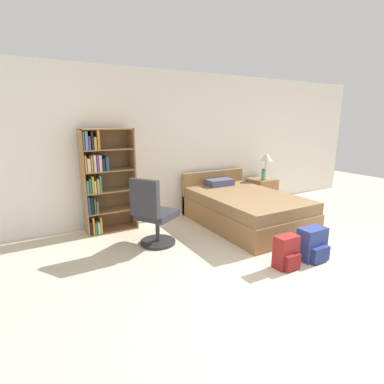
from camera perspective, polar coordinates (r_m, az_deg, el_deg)
ground_plane at (r=3.59m, az=24.24°, el=-17.15°), size 14.00×14.00×0.00m
wall_back at (r=5.62m, az=-1.88°, el=8.88°), size 9.00×0.06×2.60m
bookshelf at (r=4.89m, az=-16.74°, el=2.30°), size 0.80×0.33×1.64m
bed at (r=5.23m, az=9.71°, el=-3.05°), size 1.35×2.07×0.79m
office_chair at (r=4.24m, az=-7.39°, el=-4.43°), size 0.72×0.69×1.00m
nightstand at (r=6.44m, az=13.12°, el=-0.02°), size 0.48×0.50×0.57m
table_lamp at (r=6.31m, az=13.98°, el=6.35°), size 0.25×0.25×0.54m
water_bottle at (r=6.21m, az=13.42°, el=3.19°), size 0.08×0.08×0.23m
backpack_blue at (r=4.20m, az=21.97°, el=-9.28°), size 0.36×0.29×0.42m
backpack_red at (r=3.87m, az=17.57°, el=-10.98°), size 0.29×0.23×0.41m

